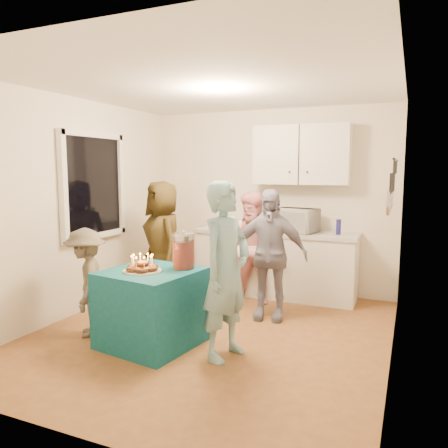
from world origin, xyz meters
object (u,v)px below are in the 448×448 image
at_px(party_table, 151,307).
at_px(woman_back_right, 269,254).
at_px(woman_back_center, 254,248).
at_px(child_near_left, 86,282).
at_px(man_birthday, 226,271).
at_px(microwave, 295,220).
at_px(counter, 275,265).
at_px(woman_back_left, 163,242).
at_px(punch_jar, 184,252).

xyz_separation_m(party_table, woman_back_right, (0.84, 1.22, 0.39)).
height_order(woman_back_center, child_near_left, woman_back_center).
xyz_separation_m(man_birthday, child_near_left, (-1.57, -0.09, -0.25)).
xyz_separation_m(microwave, man_birthday, (-0.10, -2.15, -0.24)).
xyz_separation_m(woman_back_right, child_near_left, (-1.60, -1.28, -0.19)).
distance_m(counter, microwave, 0.69).
relative_size(woman_back_right, child_near_left, 1.34).
bearing_deg(counter, woman_back_center, -107.82).
height_order(man_birthday, woman_back_right, man_birthday).
height_order(man_birthday, woman_back_center, man_birthday).
bearing_deg(woman_back_left, punch_jar, -11.71).
xyz_separation_m(counter, child_near_left, (-1.40, -2.24, 0.14)).
bearing_deg(counter, child_near_left, -122.00).
relative_size(punch_jar, woman_back_center, 0.23).
bearing_deg(woman_back_right, woman_back_left, 171.56).
bearing_deg(microwave, man_birthday, -80.43).
bearing_deg(woman_back_center, microwave, 53.48).
distance_m(microwave, woman_back_left, 1.80).
xyz_separation_m(counter, man_birthday, (0.17, -2.15, 0.40)).
xyz_separation_m(punch_jar, man_birthday, (0.54, -0.18, -0.10)).
bearing_deg(punch_jar, counter, 79.11).
xyz_separation_m(man_birthday, woman_back_left, (-1.42, 1.23, -0.02)).
bearing_deg(man_birthday, microwave, 10.38).
xyz_separation_m(woman_back_left, woman_back_right, (1.46, -0.04, -0.04)).
height_order(party_table, woman_back_left, woman_back_left).
height_order(microwave, child_near_left, microwave).
bearing_deg(man_birthday, party_table, 105.26).
relative_size(punch_jar, woman_back_left, 0.21).
xyz_separation_m(counter, party_table, (-0.63, -2.18, -0.05)).
xyz_separation_m(woman_back_center, child_near_left, (-1.25, -1.77, -0.16)).
distance_m(woman_back_left, woman_back_right, 1.46).
relative_size(man_birthday, woman_back_right, 1.08).
distance_m(microwave, child_near_left, 2.84).
relative_size(counter, woman_back_right, 1.43).
relative_size(man_birthday, woman_back_center, 1.13).
bearing_deg(woman_back_right, child_near_left, -148.17).
bearing_deg(party_table, woman_back_center, 74.21).
xyz_separation_m(punch_jar, woman_back_left, (-0.88, 1.05, -0.13)).
relative_size(punch_jar, woman_back_right, 0.22).
xyz_separation_m(man_birthday, woman_back_right, (0.04, 1.19, -0.06)).
relative_size(microwave, woman_back_center, 0.39).
bearing_deg(woman_back_right, woman_back_center, 119.13).
bearing_deg(woman_back_center, party_table, -100.51).
height_order(party_table, man_birthday, man_birthday).
relative_size(party_table, woman_back_center, 0.58).
relative_size(woman_back_center, child_near_left, 1.28).
xyz_separation_m(microwave, party_table, (-0.90, -2.18, -0.69)).
xyz_separation_m(counter, woman_back_center, (-0.15, -0.47, 0.30)).
relative_size(party_table, man_birthday, 0.51).
height_order(counter, microwave, microwave).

